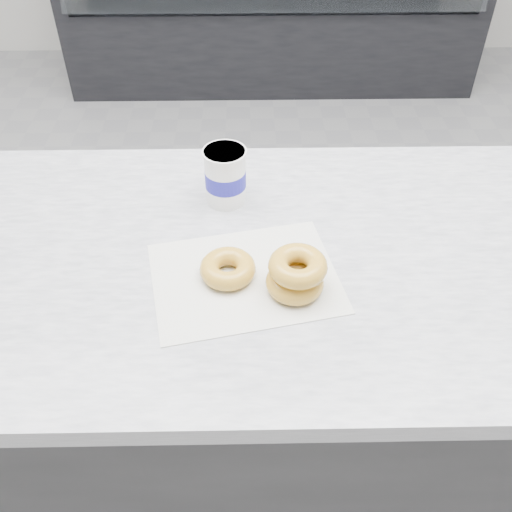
{
  "coord_description": "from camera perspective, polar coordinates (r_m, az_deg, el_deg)",
  "views": [
    {
      "loc": [
        -0.16,
        -1.42,
        1.65
      ],
      "look_at": [
        -0.14,
        -0.65,
        0.94
      ],
      "focal_mm": 40.0,
      "sensor_mm": 36.0,
      "label": 1
    }
  ],
  "objects": [
    {
      "name": "wax_paper",
      "position": [
        1.06,
        -1.12,
        -2.17
      ],
      "size": [
        0.39,
        0.32,
        0.0
      ],
      "primitive_type": "cube",
      "rotation": [
        0.0,
        0.0,
        0.2
      ],
      "color": "silver",
      "rests_on": "counter"
    },
    {
      "name": "donut_single",
      "position": [
        1.05,
        -2.84,
        -1.25
      ],
      "size": [
        0.13,
        0.13,
        0.04
      ],
      "primitive_type": "torus",
      "rotation": [
        0.0,
        0.0,
        0.25
      ],
      "color": "gold",
      "rests_on": "wax_paper"
    },
    {
      "name": "coffee_cup",
      "position": [
        1.21,
        -3.08,
        8.04
      ],
      "size": [
        0.1,
        0.1,
        0.12
      ],
      "rotation": [
        0.0,
        0.0,
        0.19
      ],
      "color": "white",
      "rests_on": "counter"
    },
    {
      "name": "ground",
      "position": [
        2.18,
        3.49,
        -6.46
      ],
      "size": [
        5.0,
        5.0,
        0.0
      ],
      "primitive_type": "plane",
      "color": "gray",
      "rests_on": "ground"
    },
    {
      "name": "donut_stack",
      "position": [
        1.02,
        4.04,
        -1.81
      ],
      "size": [
        0.15,
        0.15,
        0.07
      ],
      "color": "gold",
      "rests_on": "wax_paper"
    },
    {
      "name": "counter",
      "position": [
        1.46,
        5.74,
        -12.75
      ],
      "size": [
        3.06,
        0.76,
        0.9
      ],
      "color": "#333335",
      "rests_on": "ground"
    }
  ]
}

